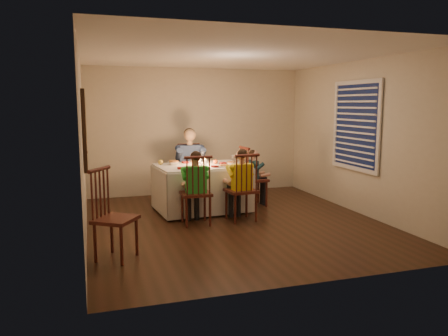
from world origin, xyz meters
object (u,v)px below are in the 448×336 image
object	(u,v)px
child_green	(196,224)
chair_end	(254,205)
dining_table	(202,178)
chair_near_right	(241,220)
serving_bowl	(174,163)
child_teal	(254,205)
adult	(191,201)
chair_near_left	(196,224)
child_yellow	(241,220)
chair_extra	(117,259)
chair_adult	(191,201)

from	to	relation	value
child_green	chair_end	bearing A→B (deg)	-143.75
dining_table	chair_near_right	distance (m)	1.10
dining_table	serving_bowl	world-z (taller)	serving_bowl
chair_end	serving_bowl	size ratio (longest dim) A/B	5.43
child_teal	serving_bowl	size ratio (longest dim) A/B	5.12
adult	dining_table	bearing A→B (deg)	-84.13
chair_end	adult	world-z (taller)	adult
chair_near_left	child_yellow	size ratio (longest dim) A/B	0.95
chair_near_right	child_teal	xyz separation A→B (m)	(0.58, 0.93, 0.00)
chair_near_right	chair_extra	xyz separation A→B (m)	(-2.04, -1.22, 0.00)
child_yellow	child_teal	bearing A→B (deg)	-128.17
child_yellow	serving_bowl	distance (m)	1.61
dining_table	chair_extra	size ratio (longest dim) A/B	1.47
adult	serving_bowl	size ratio (longest dim) A/B	6.93
dining_table	child_green	xyz separation A→B (m)	(-0.31, -0.83, -0.58)
dining_table	child_green	size ratio (longest dim) A/B	1.41
adult	serving_bowl	bearing A→B (deg)	-120.87
chair_adult	chair_extra	xyz separation A→B (m)	(-1.59, -2.88, 0.00)
chair_adult	chair_near_left	world-z (taller)	same
dining_table	serving_bowl	size ratio (longest dim) A/B	8.07
child_teal	adult	bearing A→B (deg)	52.24
child_yellow	chair_near_right	bearing A→B (deg)	-96.05
chair_adult	chair_end	xyz separation A→B (m)	(1.04, -0.73, 0.00)
adult	child_yellow	world-z (taller)	adult
chair_adult	chair_near_right	distance (m)	1.72
chair_extra	child_teal	xyz separation A→B (m)	(2.62, 2.15, 0.00)
child_green	child_teal	xyz separation A→B (m)	(1.33, 0.93, 0.00)
chair_near_right	chair_end	world-z (taller)	same
chair_extra	child_yellow	world-z (taller)	child_yellow
child_yellow	child_teal	size ratio (longest dim) A/B	1.12
chair_near_right	child_teal	size ratio (longest dim) A/B	1.06
chair_near_right	child_yellow	world-z (taller)	child_yellow
dining_table	chair_adult	world-z (taller)	dining_table
chair_near_right	chair_extra	world-z (taller)	chair_extra
child_yellow	dining_table	bearing A→B (deg)	-68.09
dining_table	chair_end	distance (m)	1.18
dining_table	child_yellow	xyz separation A→B (m)	(0.44, -0.83, -0.58)
child_yellow	child_green	bearing A→B (deg)	-5.84
chair_near_right	serving_bowl	world-z (taller)	serving_bowl
chair_near_right	child_green	world-z (taller)	child_green
chair_near_left	child_green	xyz separation A→B (m)	(0.00, -0.00, 0.00)
chair_near_right	chair_near_left	bearing A→B (deg)	-5.84
chair_near_right	serving_bowl	size ratio (longest dim) A/B	5.43
chair_extra	child_teal	world-z (taller)	chair_extra
dining_table	chair_adult	size ratio (longest dim) A/B	1.49
chair_near_left	chair_near_right	distance (m)	0.75
chair_extra	child_teal	distance (m)	3.39
chair_near_left	adult	distance (m)	1.69
chair_near_right	chair_extra	bearing A→B (deg)	24.88
chair_near_right	chair_adult	bearing A→B (deg)	-80.72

